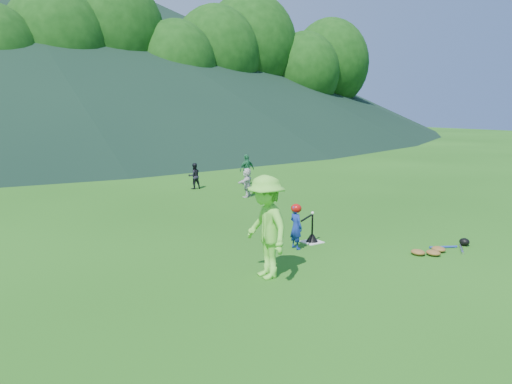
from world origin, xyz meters
TOP-DOWN VIEW (x-y plane):
  - ground at (0.00, 0.00)m, footprint 120.00×120.00m
  - home_plate at (0.00, 0.00)m, footprint 0.45×0.45m
  - baseball at (0.00, 0.00)m, footprint 0.08×0.08m
  - batter_child at (-0.68, -0.21)m, footprint 0.26×0.39m
  - adult_coach at (-2.39, -1.45)m, footprint 0.89×1.38m
  - fielder_b at (1.23, 8.88)m, footprint 0.53×0.43m
  - fielder_c at (3.61, 8.65)m, footprint 0.79×0.42m
  - fielder_d at (2.03, 6.15)m, footprint 1.00×0.83m
  - batting_tee at (0.00, 0.00)m, footprint 0.30×0.30m
  - batter_gear at (-0.65, -0.21)m, footprint 0.70×0.34m
  - equipment_pile at (1.91, -2.26)m, footprint 1.80×0.78m
  - outfield_fence at (0.00, 28.00)m, footprint 70.07×0.08m
  - tree_line at (0.20, 33.83)m, footprint 70.04×11.40m

SIDE VIEW (x-z plane):
  - ground at x=0.00m, z-range 0.00..0.00m
  - home_plate at x=0.00m, z-range 0.00..0.02m
  - equipment_pile at x=1.91m, z-range -0.03..0.16m
  - batting_tee at x=0.00m, z-range -0.21..0.47m
  - batter_child at x=-0.68m, z-range 0.00..1.05m
  - fielder_b at x=1.23m, z-range 0.00..1.05m
  - fielder_d at x=2.03m, z-range 0.00..1.08m
  - fielder_c at x=3.61m, z-range 0.00..1.30m
  - outfield_fence at x=0.00m, z-range 0.03..1.36m
  - baseball at x=0.00m, z-range 0.70..0.78m
  - batter_gear at x=-0.65m, z-range 0.74..1.15m
  - adult_coach at x=-2.39m, z-range 0.00..2.02m
  - tree_line at x=0.20m, z-range 0.80..15.62m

